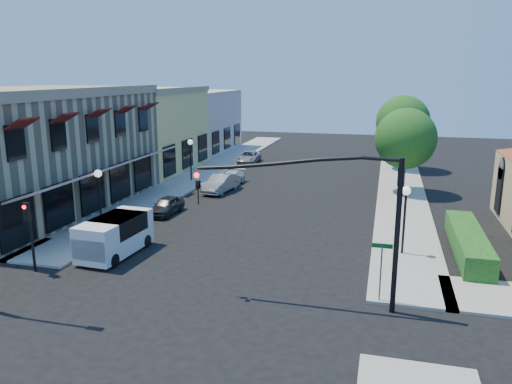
% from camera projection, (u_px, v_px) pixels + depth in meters
% --- Properties ---
extents(ground, '(120.00, 120.00, 0.00)m').
position_uv_depth(ground, '(183.00, 305.00, 19.73)').
color(ground, black).
rests_on(ground, ground).
extents(sidewalk_left, '(3.50, 50.00, 0.12)m').
position_uv_depth(sidewalk_left, '(209.00, 170.00, 47.29)').
color(sidewalk_left, gray).
rests_on(sidewalk_left, ground).
extents(sidewalk_right, '(3.50, 50.00, 0.12)m').
position_uv_depth(sidewalk_right, '(400.00, 179.00, 42.96)').
color(sidewalk_right, gray).
rests_on(sidewalk_right, ground).
extents(curb_red_strip, '(0.25, 10.00, 0.06)m').
position_uv_depth(curb_red_strip, '(127.00, 231.00, 28.97)').
color(curb_red_strip, maroon).
rests_on(curb_red_strip, ground).
extents(corner_brick_building, '(11.77, 18.20, 8.10)m').
position_uv_depth(corner_brick_building, '(29.00, 150.00, 32.98)').
color(corner_brick_building, tan).
rests_on(corner_brick_building, ground).
extents(yellow_stucco_building, '(10.00, 12.00, 7.60)m').
position_uv_depth(yellow_stucco_building, '(137.00, 129.00, 47.16)').
color(yellow_stucco_building, '#E9D669').
rests_on(yellow_stucco_building, ground).
extents(pink_stucco_building, '(10.00, 12.00, 7.00)m').
position_uv_depth(pink_stucco_building, '(186.00, 121.00, 58.52)').
color(pink_stucco_building, tan).
rests_on(pink_stucco_building, ground).
extents(hedge, '(1.40, 8.00, 1.10)m').
position_uv_depth(hedge, '(467.00, 254.00, 25.31)').
color(hedge, '#184D16').
rests_on(hedge, ground).
extents(street_tree_a, '(4.56, 4.56, 6.48)m').
position_uv_depth(street_tree_a, '(406.00, 139.00, 37.29)').
color(street_tree_a, '#332014').
rests_on(street_tree_a, ground).
extents(street_tree_b, '(4.94, 4.94, 7.02)m').
position_uv_depth(street_tree_b, '(403.00, 122.00, 46.62)').
color(street_tree_b, '#332014').
rests_on(street_tree_b, ground).
extents(signal_mast_arm, '(8.01, 0.39, 6.00)m').
position_uv_depth(signal_mast_arm, '(340.00, 206.00, 18.75)').
color(signal_mast_arm, black).
rests_on(signal_mast_arm, ground).
extents(secondary_signal, '(0.28, 0.42, 3.32)m').
position_uv_depth(secondary_signal, '(29.00, 224.00, 22.50)').
color(secondary_signal, black).
rests_on(secondary_signal, ground).
extents(street_name_sign, '(0.80, 0.06, 2.50)m').
position_uv_depth(street_name_sign, '(381.00, 263.00, 19.55)').
color(street_name_sign, '#595B5E').
rests_on(street_name_sign, ground).
extents(lamppost_left_near, '(0.44, 0.44, 3.57)m').
position_uv_depth(lamppost_left_near, '(99.00, 184.00, 28.73)').
color(lamppost_left_near, black).
rests_on(lamppost_left_near, ground).
extents(lamppost_left_far, '(0.44, 0.44, 3.57)m').
position_uv_depth(lamppost_left_far, '(190.00, 149.00, 41.91)').
color(lamppost_left_far, black).
rests_on(lamppost_left_far, ground).
extents(lamppost_right_near, '(0.44, 0.44, 3.57)m').
position_uv_depth(lamppost_right_near, '(405.00, 203.00, 24.53)').
color(lamppost_right_near, black).
rests_on(lamppost_right_near, ground).
extents(lamppost_right_far, '(0.44, 0.44, 3.57)m').
position_uv_depth(lamppost_right_far, '(400.00, 154.00, 39.58)').
color(lamppost_right_far, black).
rests_on(lamppost_right_far, ground).
extents(white_van, '(2.16, 4.49, 1.94)m').
position_uv_depth(white_van, '(114.00, 234.00, 24.96)').
color(white_van, silver).
rests_on(white_van, ground).
extents(parked_car_a, '(1.46, 3.39, 1.14)m').
position_uv_depth(parked_car_a, '(166.00, 206.00, 32.43)').
color(parked_car_a, black).
rests_on(parked_car_a, ground).
extents(parked_car_b, '(1.97, 4.29, 1.36)m').
position_uv_depth(parked_car_b, '(221.00, 183.00, 38.52)').
color(parked_car_b, gray).
rests_on(parked_car_b, ground).
extents(parked_car_c, '(1.66, 3.83, 1.10)m').
position_uv_depth(parked_car_c, '(231.00, 178.00, 41.03)').
color(parked_car_c, silver).
rests_on(parked_car_c, ground).
extents(parked_car_d, '(2.25, 4.39, 1.19)m').
position_uv_depth(parked_car_d, '(249.00, 157.00, 51.24)').
color(parked_car_d, '#979A9B').
rests_on(parked_car_d, ground).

